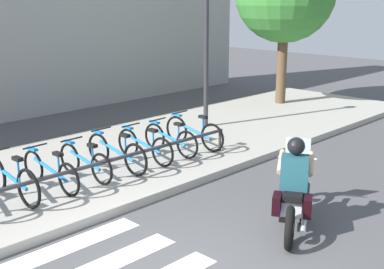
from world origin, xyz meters
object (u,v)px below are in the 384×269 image
(rider, at_px, (295,176))
(bike_rack, at_px, (119,159))
(bicycle_1, at_px, (11,180))
(bicycle_5, at_px, (145,146))
(bicycle_2, at_px, (50,171))
(bicycle_3, at_px, (85,162))
(bicycle_4, at_px, (116,153))
(bicycle_7, at_px, (194,132))
(street_lamp, at_px, (206,37))
(motorcycle, at_px, (294,197))
(bicycle_6, at_px, (170,139))

(rider, height_order, bike_rack, rider)
(bicycle_1, xyz_separation_m, bicycle_5, (2.87, 0.00, -0.03))
(bicycle_2, bearing_deg, bicycle_3, -0.03)
(bicycle_3, bearing_deg, bicycle_4, -0.04)
(bike_rack, bearing_deg, bicycle_5, 27.26)
(bicycle_3, bearing_deg, bicycle_1, -179.95)
(bicycle_2, relative_size, bicycle_4, 0.97)
(bicycle_1, height_order, bicycle_7, bicycle_1)
(bicycle_3, distance_m, street_lamp, 5.03)
(motorcycle, bearing_deg, bicycle_3, 109.45)
(bicycle_1, xyz_separation_m, street_lamp, (5.93, 1.14, 1.93))
(rider, distance_m, bicycle_1, 4.57)
(bicycle_6, bearing_deg, bicycle_4, -179.99)
(motorcycle, xyz_separation_m, street_lamp, (3.19, 4.81, 1.99))
(motorcycle, height_order, bicycle_5, motorcycle)
(bicycle_7, xyz_separation_m, bike_rack, (-2.51, -0.55, 0.07))
(bicycle_3, distance_m, bicycle_6, 2.15)
(bicycle_2, bearing_deg, bicycle_1, -179.87)
(bicycle_2, xyz_separation_m, bicycle_3, (0.72, -0.00, -0.00))
(bicycle_4, bearing_deg, bike_rack, -122.91)
(rider, xyz_separation_m, bicycle_1, (-2.66, 3.70, -0.31))
(bicycle_1, relative_size, bicycle_4, 0.99)
(motorcycle, relative_size, street_lamp, 0.50)
(bicycle_1, bearing_deg, bicycle_5, 0.02)
(bicycle_5, bearing_deg, bicycle_1, -179.98)
(bicycle_3, relative_size, street_lamp, 0.39)
(motorcycle, distance_m, bicycle_2, 4.19)
(bike_rack, relative_size, street_lamp, 1.41)
(bicycle_7, bearing_deg, bicycle_3, 179.99)
(bicycle_2, bearing_deg, bicycle_5, -0.01)
(bicycle_1, height_order, bicycle_3, bicycle_1)
(bike_rack, bearing_deg, bicycle_6, 17.18)
(bicycle_4, xyz_separation_m, bike_rack, (-0.36, -0.55, 0.07))
(bicycle_3, relative_size, bicycle_6, 0.99)
(motorcycle, relative_size, bicycle_4, 1.16)
(bicycle_1, height_order, bike_rack, bicycle_1)
(bicycle_5, bearing_deg, street_lamp, 20.44)
(bicycle_3, relative_size, bicycle_4, 0.89)
(bicycle_5, height_order, bike_rack, bicycle_5)
(motorcycle, distance_m, bike_rack, 3.25)
(bicycle_1, distance_m, bicycle_7, 4.31)
(rider, height_order, bicycle_6, rider)
(bicycle_1, height_order, bicycle_4, bicycle_1)
(bicycle_3, relative_size, bicycle_7, 0.91)
(bicycle_5, relative_size, bicycle_7, 0.95)
(rider, distance_m, bicycle_2, 4.20)
(bicycle_2, bearing_deg, bicycle_7, -0.02)
(bicycle_7, distance_m, bike_rack, 2.57)
(bicycle_7, bearing_deg, bicycle_4, 180.00)
(bicycle_5, xyz_separation_m, bicycle_7, (1.44, -0.00, 0.01))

